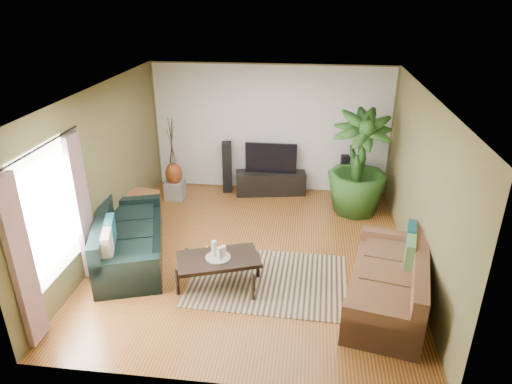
# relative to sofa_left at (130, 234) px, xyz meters

# --- Properties ---
(floor) EXTENTS (5.50, 5.50, 0.00)m
(floor) POSITION_rel_sofa_left_xyz_m (1.99, 0.32, -0.42)
(floor) COLOR #985D27
(floor) RESTS_ON ground
(ceiling) EXTENTS (5.50, 5.50, 0.00)m
(ceiling) POSITION_rel_sofa_left_xyz_m (1.99, 0.32, 2.28)
(ceiling) COLOR white
(ceiling) RESTS_ON ground
(wall_back) EXTENTS (5.00, 0.00, 5.00)m
(wall_back) POSITION_rel_sofa_left_xyz_m (1.99, 3.07, 0.93)
(wall_back) COLOR brown
(wall_back) RESTS_ON ground
(wall_front) EXTENTS (5.00, 0.00, 5.00)m
(wall_front) POSITION_rel_sofa_left_xyz_m (1.99, -2.43, 0.93)
(wall_front) COLOR brown
(wall_front) RESTS_ON ground
(wall_left) EXTENTS (0.00, 5.50, 5.50)m
(wall_left) POSITION_rel_sofa_left_xyz_m (-0.51, 0.32, 0.92)
(wall_left) COLOR brown
(wall_left) RESTS_ON ground
(wall_right) EXTENTS (0.00, 5.50, 5.50)m
(wall_right) POSITION_rel_sofa_left_xyz_m (4.49, 0.32, 0.92)
(wall_right) COLOR brown
(wall_right) RESTS_ON ground
(backwall_panel) EXTENTS (4.90, 0.00, 4.90)m
(backwall_panel) POSITION_rel_sofa_left_xyz_m (1.99, 3.06, 0.93)
(backwall_panel) COLOR white
(backwall_panel) RESTS_ON ground
(window_pane) EXTENTS (0.00, 1.80, 1.80)m
(window_pane) POSITION_rel_sofa_left_xyz_m (-0.49, -1.28, 0.97)
(window_pane) COLOR white
(window_pane) RESTS_ON ground
(curtain_near) EXTENTS (0.08, 0.35, 2.20)m
(curtain_near) POSITION_rel_sofa_left_xyz_m (-0.44, -2.03, 0.72)
(curtain_near) COLOR gray
(curtain_near) RESTS_ON ground
(curtain_far) EXTENTS (0.08, 0.35, 2.20)m
(curtain_far) POSITION_rel_sofa_left_xyz_m (-0.44, -0.53, 0.72)
(curtain_far) COLOR gray
(curtain_far) RESTS_ON ground
(curtain_rod) EXTENTS (0.03, 1.90, 0.03)m
(curtain_rod) POSITION_rel_sofa_left_xyz_m (-0.44, -1.28, 1.87)
(curtain_rod) COLOR black
(curtain_rod) RESTS_ON ground
(sofa_left) EXTENTS (1.60, 2.43, 0.85)m
(sofa_left) POSITION_rel_sofa_left_xyz_m (0.00, 0.00, 0.00)
(sofa_left) COLOR black
(sofa_left) RESTS_ON floor
(sofa_right) EXTENTS (1.39, 2.30, 0.85)m
(sofa_right) POSITION_rel_sofa_left_xyz_m (3.98, -0.71, 0.00)
(sofa_right) COLOR brown
(sofa_right) RESTS_ON floor
(area_rug) EXTENTS (2.42, 1.75, 0.01)m
(area_rug) POSITION_rel_sofa_left_xyz_m (2.28, -0.39, -0.42)
(area_rug) COLOR tan
(area_rug) RESTS_ON floor
(coffee_table) EXTENTS (1.33, 1.00, 0.48)m
(coffee_table) POSITION_rel_sofa_left_xyz_m (1.57, -0.60, -0.18)
(coffee_table) COLOR black
(coffee_table) RESTS_ON floor
(candle_tray) EXTENTS (0.37, 0.37, 0.02)m
(candle_tray) POSITION_rel_sofa_left_xyz_m (1.57, -0.60, 0.07)
(candle_tray) COLOR gray
(candle_tray) RESTS_ON coffee_table
(candle_tall) EXTENTS (0.08, 0.08, 0.24)m
(candle_tall) POSITION_rel_sofa_left_xyz_m (1.51, -0.57, 0.19)
(candle_tall) COLOR beige
(candle_tall) RESTS_ON candle_tray
(candle_mid) EXTENTS (0.08, 0.08, 0.18)m
(candle_mid) POSITION_rel_sofa_left_xyz_m (1.61, -0.64, 0.17)
(candle_mid) COLOR beige
(candle_mid) RESTS_ON candle_tray
(candle_short) EXTENTS (0.08, 0.08, 0.15)m
(candle_short) POSITION_rel_sofa_left_xyz_m (1.64, -0.54, 0.15)
(candle_short) COLOR beige
(candle_short) RESTS_ON candle_tray
(tv_stand) EXTENTS (1.52, 0.69, 0.49)m
(tv_stand) POSITION_rel_sofa_left_xyz_m (2.03, 2.82, -0.18)
(tv_stand) COLOR black
(tv_stand) RESTS_ON floor
(television) EXTENTS (1.08, 0.06, 0.64)m
(television) POSITION_rel_sofa_left_xyz_m (2.03, 2.82, 0.38)
(television) COLOR black
(television) RESTS_ON tv_stand
(speaker_left) EXTENTS (0.23, 0.25, 1.11)m
(speaker_left) POSITION_rel_sofa_left_xyz_m (1.09, 2.82, 0.13)
(speaker_left) COLOR black
(speaker_left) RESTS_ON floor
(speaker_right) EXTENTS (0.19, 0.20, 0.92)m
(speaker_right) POSITION_rel_sofa_left_xyz_m (3.56, 2.82, 0.03)
(speaker_right) COLOR black
(speaker_right) RESTS_ON floor
(potted_plant) EXTENTS (1.17, 1.17, 2.02)m
(potted_plant) POSITION_rel_sofa_left_xyz_m (3.76, 2.14, 0.59)
(potted_plant) COLOR #214918
(potted_plant) RESTS_ON floor
(plant_pot) EXTENTS (0.37, 0.37, 0.29)m
(plant_pot) POSITION_rel_sofa_left_xyz_m (3.76, 2.14, -0.28)
(plant_pot) COLOR black
(plant_pot) RESTS_ON floor
(pedestal) EXTENTS (0.38, 0.38, 0.38)m
(pedestal) POSITION_rel_sofa_left_xyz_m (0.06, 2.33, -0.24)
(pedestal) COLOR gray
(pedestal) RESTS_ON floor
(vase) EXTENTS (0.35, 0.35, 0.48)m
(vase) POSITION_rel_sofa_left_xyz_m (0.06, 2.33, 0.12)
(vase) COLOR brown
(vase) RESTS_ON pedestal
(side_table) EXTENTS (0.57, 0.57, 0.55)m
(side_table) POSITION_rel_sofa_left_xyz_m (-0.26, 1.28, -0.15)
(side_table) COLOR #985331
(side_table) RESTS_ON floor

